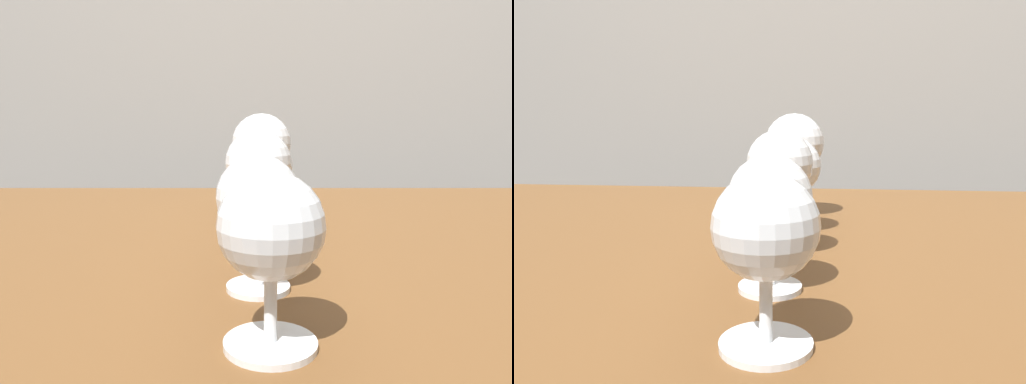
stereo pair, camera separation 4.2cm
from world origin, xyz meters
The scene contains 6 objects.
dining_table centered at (0.00, 0.00, 0.66)m, with size 1.48×0.83×0.75m.
wine_glass_merlot centered at (-0.08, -0.29, 0.83)m, with size 0.07×0.07×0.12m.
wine_glass_amber centered at (-0.09, -0.18, 0.83)m, with size 0.08×0.08×0.12m.
wine_glass_pinot centered at (-0.09, -0.08, 0.85)m, with size 0.07×0.07×0.14m.
wine_glass_port centered at (-0.08, 0.04, 0.83)m, with size 0.07×0.07×0.13m.
wine_glass_rose centered at (-0.08, 0.14, 0.86)m, with size 0.09×0.09×0.16m.
Camera 2 is at (-0.05, -0.60, 0.91)m, focal length 34.17 mm.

